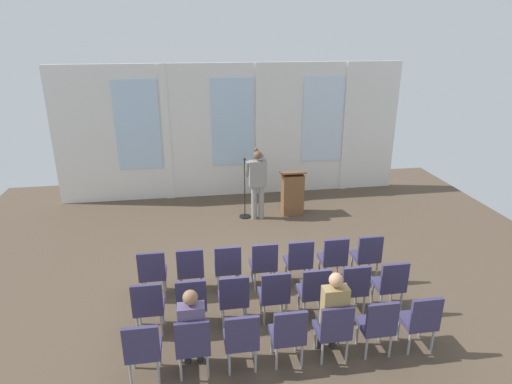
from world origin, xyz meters
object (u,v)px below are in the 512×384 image
Objects in this scene: chair_r1_c0 at (148,304)px; chair_r2_c1 at (193,343)px; lectern at (292,193)px; audience_r2_c1 at (192,327)px; chair_r1_c3 at (274,293)px; chair_r2_c0 at (143,348)px; chair_r0_c1 at (191,268)px; chair_r1_c5 at (353,286)px; chair_r1_c4 at (314,289)px; chair_r0_c2 at (228,265)px; audience_r2_c4 at (333,311)px; chair_r2_c5 at (378,323)px; chair_r2_c4 at (334,328)px; chair_r1_c2 at (234,296)px; chair_r1_c6 at (391,282)px; chair_r1_c1 at (192,300)px; chair_r0_c6 at (367,254)px; chair_r2_c2 at (241,337)px; chair_r2_c6 at (421,319)px; mic_stand at (245,205)px; chair_r2_c3 at (288,333)px; chair_r0_c4 at (299,259)px; chair_r0_c0 at (152,271)px; chair_r0_c5 at (334,257)px; chair_r0_c3 at (264,262)px.

chair_r1_c0 and chair_r2_c1 have the same top height.
lectern is 0.88× the size of audience_r2_c1.
chair_r2_c0 is at bearing -153.30° from chair_r1_c3.
chair_r0_c1 is 2.79m from chair_r1_c5.
chair_r0_c2 is at bearing 142.97° from chair_r1_c4.
chair_r2_c1 is (0.65, -0.99, 0.00)m from chair_r1_c0.
chair_r1_c5 is 0.68× the size of audience_r2_c4.
chair_r0_c1 is 1.00× the size of chair_r2_c5.
chair_r0_c2 is 1.00× the size of chair_r2_c1.
chair_r1_c2 is at bearing 142.97° from chair_r2_c4.
audience_r2_c1 is at bearing 7.14° from chair_r2_c0.
chair_r1_c4 is 1.00× the size of chair_r1_c6.
chair_r2_c4 is (1.96, -0.99, 0.00)m from chair_r1_c1.
audience_r2_c4 reaches higher than chair_r1_c1.
chair_r0_c6 and chair_r1_c5 have the same top height.
chair_r2_c6 is at bearing 0.00° from chair_r2_c2.
chair_r2_c6 is at bearing -83.16° from lectern.
audience_r2_c4 is (1.96, -0.00, 0.03)m from audience_r2_c1.
chair_r0_c2 is 2.01m from audience_r2_c1.
chair_r1_c4 and chair_r2_c2 have the same top height.
mic_stand is 5.24m from chair_r2_c3.
mic_stand reaches higher than chair_r2_c4.
chair_r1_c4 is (1.96, 0.00, 0.00)m from chair_r1_c1.
chair_r1_c3 is 2.20m from chair_r2_c0.
chair_r2_c1 is at bearing -90.00° from audience_r2_c1.
chair_r0_c4 is 1.00× the size of chair_r2_c5.
chair_r0_c6 is at bearing 26.70° from chair_r1_c3.
chair_r0_c0 and chair_r2_c5 have the same top height.
mic_stand is 4.42m from chair_r1_c5.
audience_r2_c1 is 0.95× the size of audience_r2_c4.
chair_r0_c2 is at bearing 123.53° from chair_r1_c3.
chair_r2_c3 is (-1.96, -1.97, 0.00)m from chair_r0_c6.
audience_r2_c1 reaches higher than chair_r0_c1.
audience_r2_c1 is at bearing -144.13° from chair_r0_c5.
chair_r0_c3 is 2.02m from audience_r2_c4.
chair_r1_c4 and chair_r2_c6 have the same top height.
chair_r1_c6 is at bearing 37.03° from chair_r2_c4.
audience_r2_c4 is at bearing -83.75° from mic_stand.
chair_r2_c1 is (-2.61, -0.99, 0.00)m from chair_r1_c5.
chair_r0_c0 is 1.00× the size of chair_r1_c6.
chair_r0_c0 is 0.65m from chair_r0_c1.
chair_r0_c0 is 0.99m from chair_r1_c0.
chair_r0_c2 is 1.00× the size of chair_r1_c6.
chair_r1_c2 is at bearing 180.00° from chair_r1_c6.
chair_r1_c5 is 2.79m from chair_r2_c1.
chair_r1_c3 is at bearing -90.00° from chair_r0_c3.
lectern is 1.23× the size of chair_r0_c3.
chair_r1_c3 is 1.18m from chair_r2_c4.
mic_stand is 3.35m from chair_r0_c2.
chair_r2_c3 is (1.31, 0.00, 0.00)m from chair_r2_c1.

